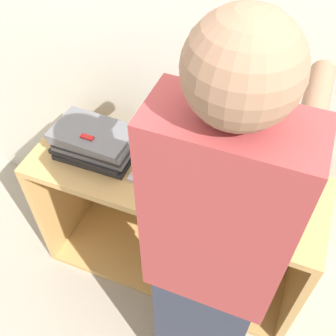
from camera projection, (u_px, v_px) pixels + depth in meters
ground_plane at (157, 299)px, 2.20m from camera, size 12.00×12.00×0.00m
wall_back at (204, 56)px, 1.68m from camera, size 8.00×0.05×2.40m
cart at (178, 214)px, 2.10m from camera, size 1.37×0.49×0.80m
laptop_open at (178, 160)px, 1.76m from camera, size 0.36×0.28×0.24m
laptop_stack_left at (96, 142)px, 1.81m from camera, size 0.38×0.25×0.14m
laptop_stack_right at (262, 193)px, 1.63m from camera, size 0.37×0.25×0.10m
person at (210, 268)px, 1.31m from camera, size 0.40×0.54×1.83m
inventory_tag at (87, 137)px, 1.72m from camera, size 0.06×0.02×0.01m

